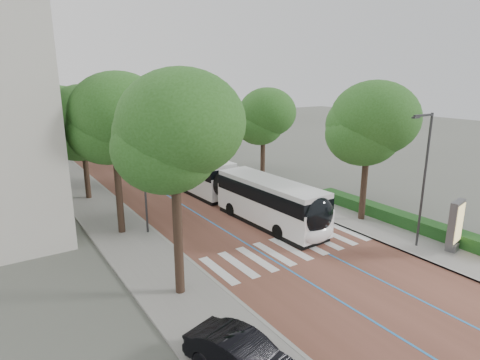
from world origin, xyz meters
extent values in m
plane|color=#51544C|center=(0.00, 0.00, 0.00)|extent=(160.00, 160.00, 0.00)
cube|color=brown|center=(0.00, 40.00, 0.01)|extent=(11.00, 140.00, 0.02)
cube|color=gray|center=(-7.50, 40.00, 0.06)|extent=(4.00, 140.00, 0.12)
cube|color=gray|center=(7.50, 40.00, 0.06)|extent=(4.00, 140.00, 0.12)
cube|color=gray|center=(-5.60, 40.00, 0.06)|extent=(0.20, 140.00, 0.14)
cube|color=gray|center=(5.60, 40.00, 0.06)|extent=(0.20, 140.00, 0.14)
cube|color=silver|center=(-4.80, 1.00, 0.03)|extent=(0.55, 3.60, 0.01)
cube|color=silver|center=(-3.55, 1.00, 0.03)|extent=(0.55, 3.60, 0.01)
cube|color=silver|center=(-2.30, 1.00, 0.03)|extent=(0.55, 3.60, 0.01)
cube|color=silver|center=(-1.05, 1.00, 0.03)|extent=(0.55, 3.60, 0.01)
cube|color=silver|center=(0.20, 1.00, 0.03)|extent=(0.55, 3.60, 0.01)
cube|color=silver|center=(1.45, 1.00, 0.03)|extent=(0.55, 3.60, 0.01)
cube|color=silver|center=(2.70, 1.00, 0.03)|extent=(0.55, 3.60, 0.01)
cube|color=silver|center=(3.95, 1.00, 0.03)|extent=(0.55, 3.60, 0.01)
cube|color=silver|center=(5.20, 1.00, 0.03)|extent=(0.55, 3.60, 0.01)
cube|color=#2779C4|center=(-1.60, 40.00, 0.02)|extent=(0.12, 126.00, 0.01)
cube|color=#2779C4|center=(1.60, 40.00, 0.02)|extent=(0.12, 126.00, 0.01)
cube|color=black|center=(-10.45, 28.00, 3.00)|extent=(0.12, 38.00, 1.60)
cube|color=black|center=(-10.45, 28.00, 6.20)|extent=(0.12, 38.00, 1.60)
cube|color=black|center=(-10.45, 28.00, 9.40)|extent=(0.12, 38.00, 1.60)
cube|color=black|center=(-10.45, 28.00, 12.40)|extent=(0.12, 38.00, 1.60)
cube|color=#174518|center=(9.10, 0.00, 0.52)|extent=(1.20, 14.00, 0.80)
cylinder|color=#313134|center=(6.80, -3.00, 4.12)|extent=(0.14, 0.14, 8.00)
cube|color=#313134|center=(6.00, -3.00, 8.02)|extent=(1.70, 0.12, 0.12)
cube|color=#313134|center=(5.30, -3.00, 7.94)|extent=(0.50, 0.20, 0.10)
cylinder|color=#313134|center=(6.80, 22.00, 4.12)|extent=(0.14, 0.14, 8.00)
cube|color=#313134|center=(6.00, 22.00, 8.02)|extent=(1.70, 0.12, 0.12)
cube|color=#313134|center=(5.30, 22.00, 7.94)|extent=(0.50, 0.20, 0.10)
cylinder|color=#313134|center=(-6.10, 8.00, 4.12)|extent=(0.14, 0.14, 8.00)
cylinder|color=black|center=(-7.50, 0.00, 2.69)|extent=(0.44, 0.44, 5.38)
ellipsoid|color=#234E19|center=(-7.50, 0.00, 7.58)|extent=(5.56, 5.56, 4.73)
cylinder|color=black|center=(-7.50, 9.00, 2.60)|extent=(0.44, 0.44, 5.20)
ellipsoid|color=#234E19|center=(-7.50, 9.00, 7.33)|extent=(5.88, 5.88, 5.00)
cylinder|color=black|center=(-7.50, 18.00, 2.18)|extent=(0.44, 0.44, 4.36)
ellipsoid|color=#234E19|center=(-7.50, 18.00, 6.14)|extent=(6.41, 6.41, 5.45)
cylinder|color=black|center=(-7.50, 28.00, 2.25)|extent=(0.44, 0.44, 4.50)
ellipsoid|color=#234E19|center=(-7.50, 28.00, 6.34)|extent=(5.11, 5.11, 4.34)
cylinder|color=black|center=(-7.50, 40.00, 2.41)|extent=(0.44, 0.44, 4.81)
ellipsoid|color=#234E19|center=(-7.50, 40.00, 6.78)|extent=(5.48, 5.48, 4.66)
cylinder|color=black|center=(-7.50, 55.00, 2.66)|extent=(0.44, 0.44, 5.32)
ellipsoid|color=#234E19|center=(-7.50, 55.00, 7.49)|extent=(6.24, 6.24, 5.31)
cylinder|color=black|center=(7.70, 2.00, 2.38)|extent=(0.44, 0.44, 4.77)
ellipsoid|color=#234E19|center=(7.70, 2.00, 6.72)|extent=(5.97, 5.97, 5.08)
cylinder|color=black|center=(7.70, 14.00, 2.19)|extent=(0.44, 0.44, 4.38)
ellipsoid|color=#234E19|center=(7.70, 14.00, 6.17)|extent=(5.33, 5.33, 4.53)
cylinder|color=black|center=(7.70, 28.00, 2.46)|extent=(0.44, 0.44, 4.92)
ellipsoid|color=#234E19|center=(7.70, 28.00, 6.94)|extent=(5.26, 5.26, 4.47)
cylinder|color=black|center=(7.70, 44.00, 2.28)|extent=(0.44, 0.44, 4.55)
ellipsoid|color=#234E19|center=(7.70, 44.00, 6.41)|extent=(4.78, 4.78, 4.06)
cylinder|color=black|center=(1.40, 10.02, 1.77)|extent=(2.33, 0.99, 2.30)
cube|color=white|center=(1.60, 4.89, 1.26)|extent=(2.87, 9.45, 1.82)
cube|color=black|center=(1.60, 4.89, 2.40)|extent=(2.91, 9.27, 0.97)
cube|color=silver|center=(1.60, 4.89, 3.04)|extent=(2.82, 9.26, 0.31)
cube|color=black|center=(1.60, 4.89, 0.17)|extent=(2.81, 9.08, 0.35)
cube|color=white|center=(1.22, 14.34, 1.26)|extent=(2.81, 7.83, 1.82)
cube|color=black|center=(1.22, 14.34, 2.40)|extent=(2.84, 7.68, 0.97)
cube|color=silver|center=(1.22, 14.34, 3.04)|extent=(2.75, 7.68, 0.31)
cube|color=black|center=(1.22, 14.34, 0.17)|extent=(2.75, 7.52, 0.35)
ellipsoid|color=black|center=(1.78, 0.37, 2.00)|extent=(2.39, 1.19, 2.28)
ellipsoid|color=white|center=(1.79, 0.32, 0.86)|extent=(2.39, 1.09, 1.14)
cylinder|color=black|center=(0.56, 2.57, 0.50)|extent=(0.34, 1.01, 1.00)
cylinder|color=black|center=(2.82, 2.66, 0.50)|extent=(0.34, 1.01, 1.00)
cylinder|color=black|center=(0.03, 15.96, 0.50)|extent=(0.34, 1.01, 1.00)
cylinder|color=black|center=(2.29, 16.05, 0.50)|extent=(0.34, 1.01, 1.00)
cylinder|color=black|center=(0.35, 7.93, 0.50)|extent=(0.34, 1.01, 1.00)
cylinder|color=black|center=(2.61, 8.02, 0.50)|extent=(0.34, 1.01, 1.00)
cube|color=white|center=(2.08, 24.67, 1.26)|extent=(2.99, 12.09, 1.82)
cube|color=black|center=(2.08, 24.67, 2.40)|extent=(3.02, 11.85, 0.97)
cube|color=silver|center=(2.08, 24.67, 3.04)|extent=(2.93, 11.85, 0.31)
cube|color=black|center=(2.08, 24.67, 0.17)|extent=(2.92, 11.61, 0.35)
ellipsoid|color=black|center=(1.85, 18.82, 2.00)|extent=(2.39, 1.19, 2.28)
ellipsoid|color=white|center=(1.84, 18.77, 0.86)|extent=(2.39, 1.09, 1.14)
cylinder|color=black|center=(0.81, 21.12, 0.50)|extent=(0.34, 1.01, 1.00)
cylinder|color=black|center=(3.07, 21.03, 0.50)|extent=(0.34, 1.01, 1.00)
cylinder|color=black|center=(1.11, 28.51, 0.50)|extent=(0.34, 1.01, 1.00)
cylinder|color=black|center=(3.37, 28.42, 0.50)|extent=(0.34, 1.01, 1.00)
cube|color=white|center=(1.87, 37.45, 1.26)|extent=(2.79, 12.06, 1.82)
cube|color=black|center=(1.87, 37.45, 2.40)|extent=(2.83, 11.82, 0.97)
cube|color=silver|center=(1.87, 37.45, 3.04)|extent=(2.74, 11.82, 0.31)
cube|color=black|center=(1.87, 37.45, 0.17)|extent=(2.73, 11.58, 0.35)
ellipsoid|color=black|center=(2.01, 31.61, 2.00)|extent=(2.38, 1.16, 2.28)
ellipsoid|color=white|center=(2.01, 31.56, 0.86)|extent=(2.37, 1.06, 1.14)
cylinder|color=black|center=(0.83, 33.83, 0.50)|extent=(0.32, 1.01, 1.00)
cylinder|color=black|center=(3.09, 33.88, 0.50)|extent=(0.32, 1.01, 1.00)
cylinder|color=black|center=(0.65, 41.23, 0.50)|extent=(0.32, 1.01, 1.00)
cylinder|color=black|center=(2.91, 41.28, 0.50)|extent=(0.32, 1.01, 1.00)
cube|color=white|center=(1.45, 50.41, 1.26)|extent=(2.75, 12.05, 1.82)
cube|color=black|center=(1.45, 50.41, 2.40)|extent=(2.79, 11.81, 0.97)
cube|color=silver|center=(1.45, 50.41, 3.04)|extent=(2.70, 11.81, 0.31)
cube|color=black|center=(1.45, 50.41, 0.17)|extent=(2.69, 11.57, 0.35)
ellipsoid|color=black|center=(1.57, 44.56, 2.00)|extent=(2.37, 1.15, 2.28)
ellipsoid|color=white|center=(1.57, 44.51, 0.86)|extent=(2.37, 1.05, 1.14)
cylinder|color=black|center=(0.39, 46.79, 0.50)|extent=(0.32, 1.01, 1.00)
cylinder|color=black|center=(2.65, 46.84, 0.50)|extent=(0.32, 1.01, 1.00)
cylinder|color=black|center=(0.24, 54.19, 0.50)|extent=(0.32, 1.01, 1.00)
cylinder|color=black|center=(2.50, 54.24, 0.50)|extent=(0.32, 1.01, 1.00)
cube|color=white|center=(1.21, 64.38, 1.26)|extent=(3.31, 12.14, 1.82)
cube|color=black|center=(1.21, 64.38, 2.40)|extent=(3.34, 11.91, 0.97)
cube|color=silver|center=(1.21, 64.38, 3.04)|extent=(3.25, 11.90, 0.31)
cube|color=black|center=(1.21, 64.38, 0.17)|extent=(3.23, 11.66, 0.35)
ellipsoid|color=black|center=(1.61, 58.54, 2.00)|extent=(2.42, 1.26, 2.28)
ellipsoid|color=white|center=(1.62, 58.49, 0.86)|extent=(2.41, 1.16, 1.14)
cylinder|color=black|center=(0.33, 60.71, 0.50)|extent=(0.37, 1.02, 1.00)
cylinder|color=black|center=(2.59, 60.87, 0.50)|extent=(0.37, 1.02, 1.00)
cylinder|color=black|center=(-0.17, 68.09, 0.50)|extent=(0.37, 1.02, 1.00)
cylinder|color=black|center=(2.08, 68.25, 0.50)|extent=(0.37, 1.02, 1.00)
cube|color=#59595B|center=(7.85, -4.60, 0.35)|extent=(0.79, 0.70, 0.46)
cube|color=#59595B|center=(7.85, -4.60, 1.88)|extent=(1.53, 0.70, 2.62)
cube|color=#E4C778|center=(7.90, -4.81, 1.88)|extent=(1.23, 0.29, 2.28)
imported|color=black|center=(-8.06, -6.28, 0.86)|extent=(2.84, 4.74, 1.48)
camera|label=1|loc=(-14.54, -15.94, 10.23)|focal=30.00mm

